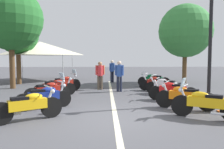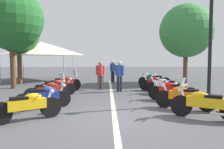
{
  "view_description": "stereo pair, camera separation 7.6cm",
  "coord_description": "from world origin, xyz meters",
  "px_view_note": "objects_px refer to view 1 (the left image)",
  "views": [
    {
      "loc": [
        -6.88,
        0.31,
        1.86
      ],
      "look_at": [
        3.74,
        0.0,
        1.08
      ],
      "focal_mm": 36.05,
      "sensor_mm": 36.0,
      "label": 1
    },
    {
      "loc": [
        -6.88,
        0.24,
        1.86
      ],
      "look_at": [
        3.74,
        0.0,
        1.08
      ],
      "focal_mm": 36.05,
      "sensor_mm": 36.0,
      "label": 2
    }
  ],
  "objects_px": {
    "motorcycle_right_row_4": "(157,83)",
    "roadside_tree_2": "(18,34)",
    "motorcycle_left_row_1": "(44,97)",
    "motorcycle_left_row_4": "(64,83)",
    "bystander_2": "(100,73)",
    "motorcycle_left_row_2": "(48,91)",
    "motorcycle_right_row_1": "(185,97)",
    "street_lamp_twin_globe": "(211,25)",
    "bystander_0": "(112,69)",
    "bystander_1": "(119,74)",
    "event_tent": "(40,48)",
    "traffic_cone_0": "(224,104)",
    "motorcycle_right_row_2": "(172,90)",
    "motorcycle_right_row_5": "(153,80)",
    "roadside_tree_0": "(11,19)",
    "roadside_tree_1": "(185,31)",
    "bystander_3": "(100,73)",
    "motorcycle_right_row_3": "(165,86)",
    "motorcycle_left_row_0": "(28,106)",
    "motorcycle_left_row_3": "(55,87)",
    "motorcycle_right_row_0": "(205,103)"
  },
  "relations": [
    {
      "from": "motorcycle_left_row_0",
      "to": "event_tent",
      "type": "relative_size",
      "value": 0.35
    },
    {
      "from": "bystander_0",
      "to": "bystander_2",
      "type": "relative_size",
      "value": 1.04
    },
    {
      "from": "motorcycle_left_row_3",
      "to": "roadside_tree_0",
      "type": "relative_size",
      "value": 0.31
    },
    {
      "from": "motorcycle_right_row_4",
      "to": "roadside_tree_1",
      "type": "height_order",
      "value": "roadside_tree_1"
    },
    {
      "from": "bystander_3",
      "to": "roadside_tree_0",
      "type": "distance_m",
      "value": 6.29
    },
    {
      "from": "motorcycle_left_row_1",
      "to": "traffic_cone_0",
      "type": "relative_size",
      "value": 2.99
    },
    {
      "from": "motorcycle_right_row_5",
      "to": "roadside_tree_0",
      "type": "height_order",
      "value": "roadside_tree_0"
    },
    {
      "from": "bystander_0",
      "to": "roadside_tree_2",
      "type": "bearing_deg",
      "value": -124.79
    },
    {
      "from": "motorcycle_left_row_2",
      "to": "roadside_tree_2",
      "type": "xyz_separation_m",
      "value": [
        6.52,
        3.71,
        3.09
      ]
    },
    {
      "from": "bystander_1",
      "to": "motorcycle_right_row_2",
      "type": "bearing_deg",
      "value": 66.1
    },
    {
      "from": "motorcycle_right_row_0",
      "to": "motorcycle_right_row_4",
      "type": "xyz_separation_m",
      "value": [
        5.83,
        0.16,
        -0.03
      ]
    },
    {
      "from": "bystander_2",
      "to": "motorcycle_right_row_1",
      "type": "bearing_deg",
      "value": -149.15
    },
    {
      "from": "motorcycle_left_row_2",
      "to": "motorcycle_right_row_1",
      "type": "xyz_separation_m",
      "value": [
        -1.61,
        -5.31,
        -0.01
      ]
    },
    {
      "from": "motorcycle_left_row_3",
      "to": "event_tent",
      "type": "relative_size",
      "value": 0.37
    },
    {
      "from": "motorcycle_right_row_4",
      "to": "bystander_2",
      "type": "height_order",
      "value": "bystander_2"
    },
    {
      "from": "traffic_cone_0",
      "to": "roadside_tree_0",
      "type": "bearing_deg",
      "value": 56.92
    },
    {
      "from": "motorcycle_right_row_4",
      "to": "roadside_tree_2",
      "type": "distance_m",
      "value": 10.2
    },
    {
      "from": "motorcycle_left_row_1",
      "to": "motorcycle_right_row_2",
      "type": "distance_m",
      "value": 5.32
    },
    {
      "from": "motorcycle_left_row_1",
      "to": "event_tent",
      "type": "bearing_deg",
      "value": 75.87
    },
    {
      "from": "event_tent",
      "to": "motorcycle_left_row_0",
      "type": "bearing_deg",
      "value": -165.65
    },
    {
      "from": "motorcycle_left_row_4",
      "to": "motorcycle_right_row_5",
      "type": "relative_size",
      "value": 0.89
    },
    {
      "from": "motorcycle_left_row_3",
      "to": "roadside_tree_0",
      "type": "xyz_separation_m",
      "value": [
        2.83,
        3.21,
        3.77
      ]
    },
    {
      "from": "motorcycle_right_row_4",
      "to": "street_lamp_twin_globe",
      "type": "xyz_separation_m",
      "value": [
        -3.6,
        -1.3,
        2.74
      ]
    },
    {
      "from": "traffic_cone_0",
      "to": "roadside_tree_0",
      "type": "height_order",
      "value": "roadside_tree_0"
    },
    {
      "from": "motorcycle_left_row_3",
      "to": "event_tent",
      "type": "height_order",
      "value": "event_tent"
    },
    {
      "from": "street_lamp_twin_globe",
      "to": "roadside_tree_2",
      "type": "height_order",
      "value": "roadside_tree_2"
    },
    {
      "from": "roadside_tree_1",
      "to": "street_lamp_twin_globe",
      "type": "bearing_deg",
      "value": 167.31
    },
    {
      "from": "motorcycle_right_row_0",
      "to": "motorcycle_right_row_5",
      "type": "height_order",
      "value": "motorcycle_right_row_0"
    },
    {
      "from": "motorcycle_left_row_4",
      "to": "motorcycle_right_row_1",
      "type": "relative_size",
      "value": 0.88
    },
    {
      "from": "roadside_tree_2",
      "to": "event_tent",
      "type": "bearing_deg",
      "value": -17.2
    },
    {
      "from": "roadside_tree_0",
      "to": "bystander_2",
      "type": "bearing_deg",
      "value": -89.62
    },
    {
      "from": "motorcycle_left_row_3",
      "to": "bystander_3",
      "type": "bearing_deg",
      "value": 16.93
    },
    {
      "from": "bystander_1",
      "to": "roadside_tree_2",
      "type": "xyz_separation_m",
      "value": [
        3.75,
        6.91,
        2.56
      ]
    },
    {
      "from": "event_tent",
      "to": "roadside_tree_1",
      "type": "bearing_deg",
      "value": -99.91
    },
    {
      "from": "motorcycle_right_row_0",
      "to": "motorcycle_right_row_1",
      "type": "distance_m",
      "value": 1.29
    },
    {
      "from": "motorcycle_right_row_4",
      "to": "roadside_tree_0",
      "type": "height_order",
      "value": "roadside_tree_0"
    },
    {
      "from": "motorcycle_left_row_4",
      "to": "roadside_tree_1",
      "type": "xyz_separation_m",
      "value": [
        4.22,
        -8.23,
        3.38
      ]
    },
    {
      "from": "motorcycle_left_row_0",
      "to": "motorcycle_right_row_1",
      "type": "xyz_separation_m",
      "value": [
        1.37,
        -5.15,
        0.0
      ]
    },
    {
      "from": "bystander_0",
      "to": "traffic_cone_0",
      "type": "bearing_deg",
      "value": -22.04
    },
    {
      "from": "motorcycle_left_row_2",
      "to": "roadside_tree_2",
      "type": "distance_m",
      "value": 8.11
    },
    {
      "from": "motorcycle_left_row_0",
      "to": "motorcycle_left_row_3",
      "type": "bearing_deg",
      "value": 58.66
    },
    {
      "from": "motorcycle_left_row_2",
      "to": "roadside_tree_0",
      "type": "height_order",
      "value": "roadside_tree_0"
    },
    {
      "from": "street_lamp_twin_globe",
      "to": "bystander_0",
      "type": "relative_size",
      "value": 2.74
    },
    {
      "from": "motorcycle_right_row_2",
      "to": "motorcycle_right_row_5",
      "type": "distance_m",
      "value": 4.54
    },
    {
      "from": "bystander_1",
      "to": "event_tent",
      "type": "relative_size",
      "value": 0.33
    },
    {
      "from": "motorcycle_right_row_3",
      "to": "bystander_1",
      "type": "bearing_deg",
      "value": 7.97
    },
    {
      "from": "roadside_tree_0",
      "to": "motorcycle_left_row_3",
      "type": "bearing_deg",
      "value": -131.41
    },
    {
      "from": "motorcycle_left_row_1",
      "to": "motorcycle_left_row_4",
      "type": "height_order",
      "value": "motorcycle_left_row_4"
    },
    {
      "from": "motorcycle_right_row_4",
      "to": "motorcycle_right_row_5",
      "type": "relative_size",
      "value": 0.99
    },
    {
      "from": "bystander_1",
      "to": "bystander_0",
      "type": "bearing_deg",
      "value": -148.56
    }
  ]
}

